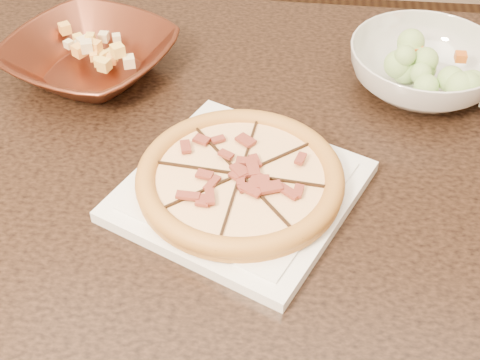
{
  "coord_description": "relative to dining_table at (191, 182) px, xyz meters",
  "views": [
    {
      "loc": [
        0.07,
        -0.68,
        1.41
      ],
      "look_at": [
        -0.0,
        -0.01,
        0.78
      ],
      "focal_mm": 50.0,
      "sensor_mm": 36.0,
      "label": 1
    }
  ],
  "objects": [
    {
      "name": "bronze_bowl",
      "position": [
        -0.19,
        0.14,
        0.14
      ],
      "size": [
        0.35,
        0.35,
        0.07
      ],
      "primitive_type": "imported",
      "rotation": [
        0.0,
        0.0,
        -0.39
      ],
      "color": "brown",
      "rests_on": "dining_table"
    },
    {
      "name": "mixed_dish",
      "position": [
        -0.19,
        0.14,
        0.19
      ],
      "size": [
        0.12,
        0.12,
        0.03
      ],
      "color": "beige",
      "rests_on": "bronze_bowl"
    },
    {
      "name": "salad",
      "position": [
        0.37,
        0.16,
        0.2
      ],
      "size": [
        0.12,
        0.12,
        0.04
      ],
      "color": "#8DB270",
      "rests_on": "salad_bowl"
    },
    {
      "name": "salad_bowl",
      "position": [
        0.37,
        0.16,
        0.14
      ],
      "size": [
        0.31,
        0.31,
        0.08
      ],
      "primitive_type": "imported",
      "rotation": [
        0.0,
        0.0,
        -0.28
      ],
      "color": "silver",
      "rests_on": "dining_table"
    },
    {
      "name": "plate",
      "position": [
        0.09,
        -0.13,
        0.12
      ],
      "size": [
        0.39,
        0.39,
        0.02
      ],
      "color": "white",
      "rests_on": "dining_table"
    },
    {
      "name": "dining_table",
      "position": [
        0.0,
        0.0,
        0.0
      ],
      "size": [
        1.37,
        0.9,
        0.75
      ],
      "color": "#372317",
      "rests_on": "floor"
    },
    {
      "name": "pizza",
      "position": [
        0.09,
        -0.13,
        0.14
      ],
      "size": [
        0.29,
        0.29,
        0.03
      ],
      "color": "#BC752B",
      "rests_on": "plate"
    }
  ]
}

